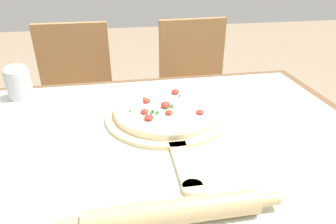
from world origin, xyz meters
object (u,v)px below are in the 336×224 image
Objects in this scene: pizza_peel at (167,117)px; pizza at (166,109)px; chair_left at (77,97)px; chair_right at (196,89)px; rolling_pin at (173,212)px; flour_cup at (18,81)px.

pizza reaches higher than pizza_peel.
chair_left is 0.66m from chair_right.
chair_right is (0.29, 0.72, -0.26)m from pizza.
chair_right is at bearing 0.36° from chair_left.
flour_cup is at bearing 123.50° from rolling_pin.
rolling_pin is at bearing -98.26° from pizza_peel.
chair_right reaches higher than flour_cup.
flour_cup is at bearing -151.53° from chair_right.
chair_left is 7.29× the size of flour_cup.
pizza_peel is 0.40m from rolling_pin.
pizza_peel is 0.03m from pizza.
pizza is at bearing -25.15° from flour_cup.
pizza is 2.67× the size of flour_cup.
rolling_pin is 0.48× the size of chair_right.
chair_right is at bearing 72.88° from rolling_pin.
chair_left reaches higher than pizza.
flour_cup is (-0.48, 0.25, 0.06)m from pizza_peel.
pizza is 0.82m from chair_right.
flour_cup is at bearing 153.10° from pizza_peel.
chair_right is 7.29× the size of flour_cup.
pizza_peel is 0.63× the size of chair_left.
pizza is at bearing 82.12° from rolling_pin.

